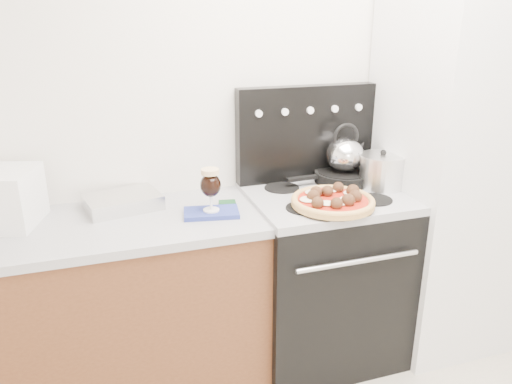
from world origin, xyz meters
name	(u,v)px	position (x,y,z in m)	size (l,w,h in m)	color
room_shell	(431,189)	(0.00, 0.29, 1.25)	(3.52, 3.01, 2.52)	beige
base_cabinet	(107,315)	(-1.02, 1.20, 0.43)	(1.45, 0.60, 0.86)	brown
countertop	(96,227)	(-1.02, 1.20, 0.88)	(1.48, 0.63, 0.04)	#AAAAAF
stove_body	(322,279)	(0.08, 1.18, 0.44)	(0.76, 0.65, 0.88)	black
cooktop	(326,198)	(0.08, 1.18, 0.90)	(0.76, 0.65, 0.04)	#ADADB2
backguard	(306,133)	(0.08, 1.45, 1.17)	(0.76, 0.08, 0.50)	black
fridge	(447,176)	(0.78, 1.15, 0.95)	(0.64, 0.68, 1.90)	silver
foil_sheet	(123,201)	(-0.90, 1.35, 0.93)	(0.33, 0.25, 0.07)	white
oven_mitt	(211,213)	(-0.52, 1.13, 0.91)	(0.25, 0.14, 0.02)	navy
beer_glass	(211,190)	(-0.52, 1.13, 1.02)	(0.09, 0.09, 0.20)	black
pizza_pan	(333,206)	(0.03, 1.00, 0.93)	(0.34, 0.34, 0.01)	black
pizza	(333,199)	(0.03, 1.00, 0.96)	(0.38, 0.38, 0.05)	#E98E4C
skillet	(343,177)	(0.25, 1.32, 0.95)	(0.31, 0.31, 0.06)	black
tea_kettle	(345,152)	(0.25, 1.32, 1.08)	(0.20, 0.20, 0.22)	silver
stock_pot	(382,172)	(0.39, 1.18, 1.00)	(0.22, 0.22, 0.16)	silver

